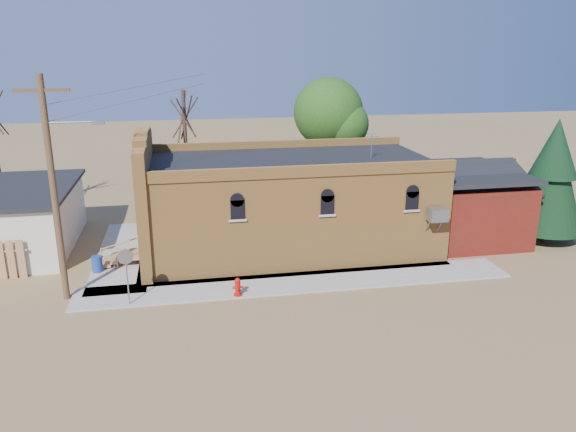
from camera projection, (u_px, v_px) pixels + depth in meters
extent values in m
plane|color=olive|center=(268.00, 295.00, 23.45)|extent=(120.00, 120.00, 0.00)
cube|color=#9E9991|center=(299.00, 283.00, 24.55)|extent=(19.00, 2.20, 0.08)
cube|color=#9E9991|center=(125.00, 254.00, 27.96)|extent=(2.60, 10.00, 0.08)
cube|color=#C7873D|center=(290.00, 205.00, 28.33)|extent=(14.00, 7.00, 4.50)
cube|color=black|center=(290.00, 161.00, 27.66)|extent=(13.80, 6.80, 0.12)
cube|color=#C7873D|center=(147.00, 200.00, 26.89)|extent=(0.50, 7.40, 5.80)
cube|color=navy|center=(137.00, 183.00, 25.39)|extent=(0.08, 1.10, 1.56)
cube|color=gray|center=(438.00, 214.00, 25.59)|extent=(0.85, 0.65, 0.60)
cube|color=#59170F|center=(463.00, 208.00, 30.20)|extent=(5.00, 6.00, 3.20)
cylinder|color=#47361C|center=(54.00, 193.00, 21.82)|extent=(0.26, 0.26, 9.00)
cube|color=#47361C|center=(41.00, 90.00, 20.69)|extent=(2.00, 0.12, 0.12)
cylinder|color=gray|center=(70.00, 122.00, 21.19)|extent=(1.80, 0.08, 0.08)
cube|color=gray|center=(98.00, 123.00, 21.39)|extent=(0.45, 0.22, 0.14)
cylinder|color=#473528|center=(186.00, 153.00, 34.05)|extent=(0.24, 0.24, 7.50)
cylinder|color=#473528|center=(327.00, 156.00, 36.30)|extent=(0.28, 0.28, 6.30)
sphere|color=#214B15|center=(328.00, 112.00, 35.49)|extent=(4.40, 4.40, 4.40)
cylinder|color=#473528|center=(545.00, 230.00, 29.79)|extent=(0.30, 0.30, 1.20)
cone|color=black|center=(552.00, 179.00, 28.98)|extent=(3.60, 3.60, 5.50)
cone|color=black|center=(556.00, 148.00, 28.52)|extent=(2.41, 2.41, 3.00)
cylinder|color=#B70F0A|center=(238.00, 295.00, 23.19)|extent=(0.44, 0.44, 0.06)
cylinder|color=#B70F0A|center=(238.00, 287.00, 23.10)|extent=(0.30, 0.30, 0.59)
sphere|color=#B70F0A|center=(238.00, 281.00, 23.01)|extent=(0.23, 0.23, 0.23)
cylinder|color=#B70F0A|center=(238.00, 289.00, 22.96)|extent=(0.15, 0.16, 0.11)
cylinder|color=#B70F0A|center=(234.00, 287.00, 23.07)|extent=(0.16, 0.15, 0.11)
cylinder|color=#B70F0A|center=(241.00, 287.00, 23.12)|extent=(0.16, 0.15, 0.11)
cylinder|color=gray|center=(127.00, 280.00, 22.13)|extent=(0.07, 0.07, 2.10)
cylinder|color=gray|center=(125.00, 257.00, 21.83)|extent=(0.63, 0.12, 0.63)
cylinder|color=#A1090B|center=(125.00, 257.00, 21.87)|extent=(0.63, 0.12, 0.63)
cylinder|color=navy|center=(97.00, 264.00, 25.56)|extent=(0.58, 0.58, 0.73)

